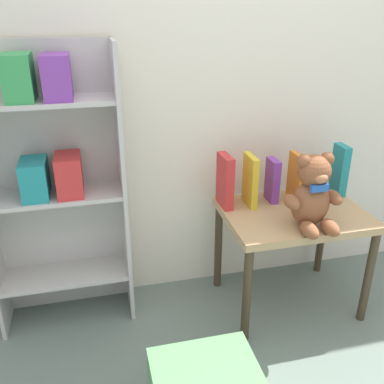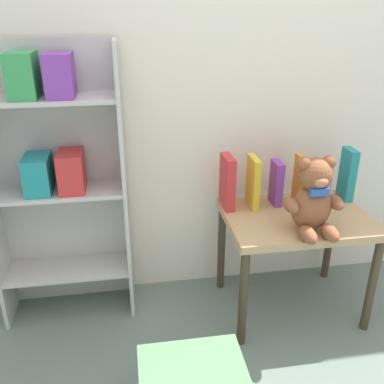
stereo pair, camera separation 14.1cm
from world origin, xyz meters
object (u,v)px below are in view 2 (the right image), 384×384
at_px(book_standing_yellow, 253,182).
at_px(book_standing_orange, 301,180).
at_px(book_standing_red, 227,182).
at_px(bookshelf_side, 57,171).
at_px(book_standing_pink, 325,183).
at_px(teddy_bear, 313,198).
at_px(book_standing_purple, 276,183).
at_px(book_standing_teal, 347,174).
at_px(display_table, 295,228).

height_order(book_standing_yellow, book_standing_orange, book_standing_yellow).
bearing_deg(book_standing_red, bookshelf_side, 173.43).
xyz_separation_m(book_standing_orange, book_standing_pink, (0.12, -0.01, -0.02)).
bearing_deg(teddy_bear, book_standing_orange, 77.56).
height_order(book_standing_purple, book_standing_teal, book_standing_teal).
relative_size(book_standing_orange, book_standing_teal, 0.91).
distance_m(bookshelf_side, book_standing_teal, 1.40).
bearing_deg(book_standing_pink, book_standing_red, 179.65).
height_order(book_standing_red, book_standing_teal, book_standing_teal).
bearing_deg(book_standing_pink, display_table, -144.62).
distance_m(bookshelf_side, book_standing_red, 0.79).
bearing_deg(book_standing_orange, book_standing_teal, -0.62).
bearing_deg(display_table, book_standing_purple, 113.79).
distance_m(display_table, book_standing_pink, 0.28).
bearing_deg(book_standing_yellow, book_standing_teal, 2.58).
relative_size(book_standing_pink, book_standing_teal, 0.74).
bearing_deg(teddy_bear, book_standing_red, 136.68).
distance_m(book_standing_yellow, book_standing_pink, 0.37).
relative_size(book_standing_purple, book_standing_teal, 0.83).
distance_m(bookshelf_side, display_table, 1.15).
distance_m(book_standing_pink, book_standing_teal, 0.13).
xyz_separation_m(book_standing_red, book_standing_yellow, (0.12, -0.01, -0.00)).
bearing_deg(book_standing_pink, book_standing_orange, 176.31).
height_order(book_standing_orange, book_standing_pink, book_standing_orange).
height_order(display_table, book_standing_pink, book_standing_pink).
relative_size(book_standing_yellow, book_standing_teal, 0.96).
bearing_deg(display_table, book_standing_red, 155.46).
relative_size(book_standing_yellow, book_standing_orange, 1.06).
relative_size(bookshelf_side, teddy_bear, 3.88).
distance_m(book_standing_purple, book_standing_teal, 0.37).
distance_m(book_standing_yellow, book_standing_purple, 0.12).
distance_m(display_table, teddy_bear, 0.27).
distance_m(teddy_bear, book_standing_red, 0.42).
relative_size(display_table, book_standing_teal, 2.57).
xyz_separation_m(bookshelf_side, book_standing_purple, (1.03, -0.05, -0.11)).
xyz_separation_m(teddy_bear, book_standing_pink, (0.19, 0.27, -0.06)).
bearing_deg(book_standing_teal, book_standing_red, -178.73).
relative_size(teddy_bear, book_standing_red, 1.31).
height_order(teddy_bear, book_standing_teal, teddy_bear).
height_order(display_table, book_standing_yellow, book_standing_yellow).
distance_m(display_table, book_standing_yellow, 0.30).
distance_m(teddy_bear, book_standing_pink, 0.33).
bearing_deg(teddy_bear, book_standing_yellow, 123.79).
xyz_separation_m(display_table, book_standing_yellow, (-0.18, 0.13, 0.20)).
bearing_deg(book_standing_orange, bookshelf_side, 175.24).
relative_size(bookshelf_side, book_standing_pink, 6.75).
xyz_separation_m(bookshelf_side, book_standing_teal, (1.40, -0.05, -0.08)).
distance_m(book_standing_red, book_standing_purple, 0.25).
relative_size(book_standing_yellow, book_standing_purple, 1.15).
distance_m(book_standing_purple, book_standing_orange, 0.12).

